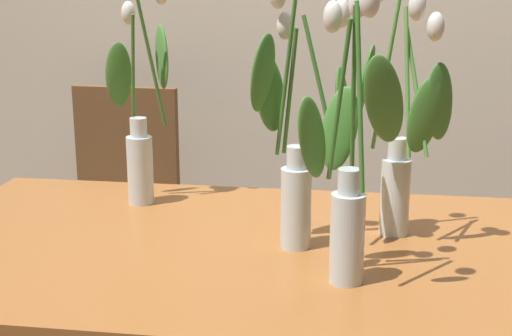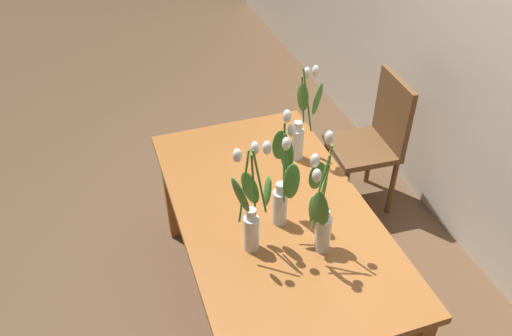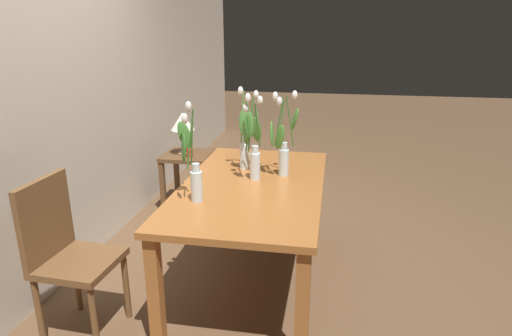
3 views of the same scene
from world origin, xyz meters
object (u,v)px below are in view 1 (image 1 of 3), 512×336
Objects in this scene: tulip_vase_0 at (401,147)px; dining_chair at (119,200)px; tulip_vase_3 at (141,130)px; tulip_vase_1 at (347,178)px; tulip_vase_2 at (295,150)px; dining_table at (257,282)px.

tulip_vase_0 reaches higher than dining_chair.
tulip_vase_3 is 0.62× the size of dining_chair.
tulip_vase_0 reaches higher than tulip_vase_1.
tulip_vase_0 is at bearing -15.77° from tulip_vase_3.
tulip_vase_1 reaches higher than dining_chair.
tulip_vase_2 is 1.26m from dining_chair.
dining_table is 2.72× the size of tulip_vase_0.
tulip_vase_1 is 0.99× the size of tulip_vase_2.
dining_table is at bearing -163.08° from tulip_vase_0.
tulip_vase_2 is at bearing -160.63° from tulip_vase_0.
tulip_vase_0 is 0.29m from tulip_vase_1.
tulip_vase_3 is at bearing 148.23° from tulip_vase_2.
tulip_vase_0 reaches higher than tulip_vase_2.
tulip_vase_2 is (0.08, 0.01, 0.31)m from dining_table.
tulip_vase_2 is at bearing 9.71° from dining_table.
tulip_vase_1 is 0.62× the size of dining_chair.
dining_chair is (-0.66, 0.94, -0.12)m from dining_table.
tulip_vase_3 is (-0.43, 0.27, -0.02)m from tulip_vase_2.
tulip_vase_3 is (-0.55, 0.45, -0.02)m from tulip_vase_1.
tulip_vase_1 reaches higher than dining_table.
tulip_vase_1 is 1.00× the size of tulip_vase_3.
tulip_vase_2 reaches higher than tulip_vase_3.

